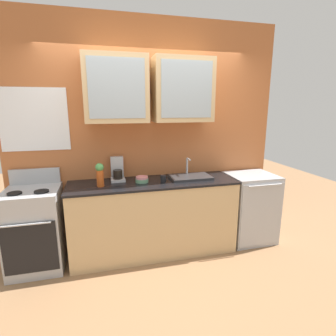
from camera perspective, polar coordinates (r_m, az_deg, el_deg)
ground_plane at (r=3.61m, az=-2.96°, el=-17.26°), size 10.00×10.00×0.00m
back_wall_unit at (r=3.40m, az=-4.36°, el=9.24°), size 3.43×0.46×2.87m
counter at (r=3.40m, az=-3.05°, el=-10.47°), size 2.04×0.61×0.93m
stove_range at (r=3.43m, az=-26.54°, el=-11.59°), size 0.58×0.62×1.11m
sink_faucet at (r=3.39m, az=4.76°, el=-1.85°), size 0.52×0.33×0.24m
bowl_stack at (r=3.22m, az=-5.61°, el=-2.44°), size 0.16×0.16×0.07m
vase at (r=3.11m, az=-14.39°, el=-1.25°), size 0.09×0.09×0.27m
cup_near_sink at (r=3.20m, az=-1.00°, el=-2.29°), size 0.10×0.07×0.08m
dishwasher at (r=3.87m, az=17.13°, el=-8.06°), size 0.61×0.59×0.93m
coffee_maker at (r=3.33m, az=-10.79°, el=-0.75°), size 0.17×0.20×0.29m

